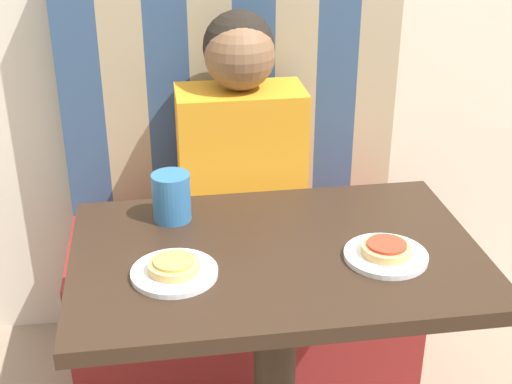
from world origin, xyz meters
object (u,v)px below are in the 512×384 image
object	(u,v)px
plate_left	(174,273)
plate_right	(386,256)
person	(240,128)
pizza_right	(386,249)
drinking_cup	(172,197)
pizza_left	(174,265)

from	to	relation	value
plate_left	plate_right	distance (m)	0.45
plate_left	person	bearing A→B (deg)	71.43
person	plate_left	world-z (taller)	person
plate_left	plate_right	bearing A→B (deg)	0.00
pizza_right	drinking_cup	bearing A→B (deg)	150.72
plate_right	person	bearing A→B (deg)	108.57
pizza_right	drinking_cup	distance (m)	0.51
plate_right	pizza_right	distance (m)	0.02
plate_left	drinking_cup	distance (m)	0.25
drinking_cup	pizza_right	bearing A→B (deg)	-29.28
plate_right	pizza_right	size ratio (longest dim) A/B	1.68
pizza_right	plate_left	bearing A→B (deg)	180.00
person	plate_left	size ratio (longest dim) A/B	3.74
pizza_right	drinking_cup	xyz separation A→B (m)	(-0.44, 0.25, 0.03)
plate_left	pizza_right	bearing A→B (deg)	-0.00
plate_left	drinking_cup	size ratio (longest dim) A/B	1.56
person	drinking_cup	bearing A→B (deg)	-117.28
plate_left	pizza_right	size ratio (longest dim) A/B	1.68
plate_right	pizza_left	size ratio (longest dim) A/B	1.68
pizza_left	drinking_cup	world-z (taller)	drinking_cup
person	pizza_right	xyz separation A→B (m)	(0.22, -0.67, -0.03)
person	pizza_right	distance (m)	0.71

